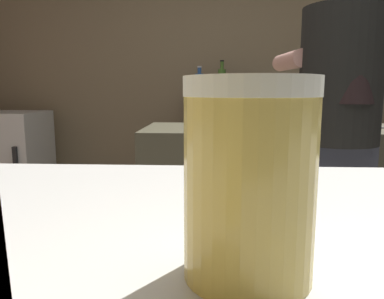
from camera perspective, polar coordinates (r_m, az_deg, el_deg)
The scene contains 10 objects.
wall_back at distance 3.55m, azimuth 8.48°, elevation 12.49°, with size 5.20×0.10×2.70m, color #907D59.
prep_counter at distance 2.29m, azimuth 20.27°, elevation -8.53°, with size 2.10×0.60×0.93m, color #474330.
back_shelf at distance 3.31m, azimuth 7.74°, elevation -0.75°, with size 0.89×0.36×1.14m, color #39313B.
mini_fridge at distance 3.60m, azimuth -26.01°, elevation -2.34°, with size 0.56×0.58×0.95m.
bartender at distance 1.72m, azimuth 21.63°, elevation 3.39°, with size 0.45×0.53×1.70m.
mixing_bowl at distance 2.05m, azimuth 2.99°, elevation 4.10°, with size 0.20×0.20×0.06m, color silver.
chefs_knife at distance 2.20m, azimuth 25.14°, elevation 2.98°, with size 0.24×0.03×0.01m, color silver.
pint_glass_near at distance 0.23m, azimuth 8.80°, elevation -4.58°, with size 0.08×0.08×0.12m.
bottle_hot_sauce at distance 3.27m, azimuth 4.62°, elevation 10.93°, with size 0.07×0.07×0.25m.
bottle_olive_oil at distance 3.17m, azimuth 1.14°, elevation 10.62°, with size 0.07×0.07×0.19m.
Camera 1 is at (-0.32, -1.33, 1.14)m, focal length 34.59 mm.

